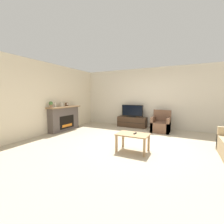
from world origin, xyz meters
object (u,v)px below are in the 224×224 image
at_px(tv_stand, 132,122).
at_px(armchair, 161,125).
at_px(potted_plant, 51,104).
at_px(remote, 135,133).
at_px(tv, 132,111).
at_px(coffee_table, 133,137).
at_px(mantel_vase_left, 55,105).
at_px(mantel_vase_centre_left, 62,105).
at_px(mantel_clock, 67,104).
at_px(fireplace, 64,118).

height_order(tv_stand, armchair, armchair).
xyz_separation_m(potted_plant, remote, (3.41, -0.32, -0.67)).
xyz_separation_m(tv, coffee_table, (1.02, -2.94, -0.34)).
bearing_deg(tv, mantel_vase_left, -134.38).
xyz_separation_m(potted_plant, tv, (2.34, 2.59, -0.41)).
relative_size(mantel_vase_centre_left, mantel_clock, 1.29).
distance_m(mantel_clock, coffee_table, 3.63).
height_order(mantel_clock, remote, mantel_clock).
height_order(mantel_clock, tv_stand, mantel_clock).
bearing_deg(armchair, fireplace, -157.10).
xyz_separation_m(mantel_clock, potted_plant, (-0.00, -0.83, 0.06)).
xyz_separation_m(mantel_vase_centre_left, mantel_clock, (0.00, 0.28, -0.01)).
height_order(mantel_vase_left, coffee_table, mantel_vase_left).
height_order(potted_plant, tv, potted_plant).
bearing_deg(armchair, mantel_vase_left, -151.04).
distance_m(mantel_vase_centre_left, coffee_table, 3.55).
relative_size(mantel_clock, coffee_table, 0.18).
relative_size(potted_plant, armchair, 0.27).
xyz_separation_m(mantel_clock, tv_stand, (2.34, 1.76, -0.85)).
xyz_separation_m(fireplace, coffee_table, (3.38, -1.02, -0.12)).
height_order(fireplace, armchair, fireplace).
distance_m(potted_plant, coffee_table, 3.46).
distance_m(mantel_vase_left, armchair, 4.29).
bearing_deg(coffee_table, tv_stand, 109.19).
height_order(mantel_vase_left, tv, mantel_vase_left).
distance_m(fireplace, remote, 3.56).
bearing_deg(remote, coffee_table, -138.28).
bearing_deg(tv_stand, coffee_table, -70.81).
bearing_deg(mantel_clock, armchair, 20.87).
height_order(fireplace, tv, tv).
xyz_separation_m(mantel_vase_left, tv, (2.34, 2.39, -0.38)).
xyz_separation_m(mantel_vase_centre_left, remote, (3.41, -0.87, -0.62)).
height_order(mantel_vase_centre_left, potted_plant, potted_plant).
distance_m(tv, remote, 3.10).
bearing_deg(fireplace, tv, 39.09).
height_order(mantel_vase_centre_left, coffee_table, mantel_vase_centre_left).
xyz_separation_m(armchair, coffee_table, (-0.33, -2.59, 0.11)).
bearing_deg(fireplace, armchair, 22.90).
bearing_deg(mantel_vase_centre_left, tv_stand, 41.02).
bearing_deg(armchair, remote, -96.22).
bearing_deg(tv_stand, fireplace, -140.88).
xyz_separation_m(mantel_vase_left, remote, (3.41, -0.51, -0.64)).
height_order(mantel_clock, coffee_table, mantel_clock).
relative_size(potted_plant, remote, 1.52).
bearing_deg(coffee_table, remote, 37.02).
bearing_deg(mantel_vase_left, potted_plant, -90.00).
distance_m(mantel_vase_left, remote, 3.50).
bearing_deg(mantel_vase_centre_left, coffee_table, -15.09).
bearing_deg(mantel_clock, potted_plant, -90.05).
relative_size(mantel_vase_left, coffee_table, 0.27).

